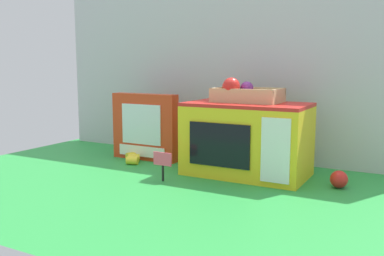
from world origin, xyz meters
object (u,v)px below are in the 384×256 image
(price_sign, at_px, (163,162))
(loose_toy_banana, at_px, (133,158))
(toy_microwave, at_px, (247,139))
(loose_toy_apple, at_px, (339,179))
(cookie_set_box, at_px, (145,127))
(food_groups_crate, at_px, (243,94))

(price_sign, bearing_deg, loose_toy_banana, 145.08)
(toy_microwave, relative_size, loose_toy_apple, 7.54)
(cookie_set_box, xyz_separation_m, price_sign, (0.25, -0.26, -0.07))
(toy_microwave, distance_m, loose_toy_banana, 0.50)
(price_sign, xyz_separation_m, loose_toy_banana, (-0.27, 0.19, -0.05))
(food_groups_crate, bearing_deg, cookie_set_box, 178.08)
(food_groups_crate, xyz_separation_m, price_sign, (-0.19, -0.24, -0.22))
(price_sign, distance_m, loose_toy_apple, 0.58)
(price_sign, distance_m, loose_toy_banana, 0.33)
(price_sign, relative_size, loose_toy_apple, 1.76)
(loose_toy_banana, bearing_deg, cookie_set_box, 77.76)
(toy_microwave, height_order, food_groups_crate, food_groups_crate)
(cookie_set_box, bearing_deg, toy_microwave, -4.43)
(toy_microwave, bearing_deg, food_groups_crate, 137.93)
(loose_toy_banana, xyz_separation_m, loose_toy_apple, (0.81, 0.02, 0.01))
(price_sign, bearing_deg, loose_toy_apple, 20.72)
(toy_microwave, xyz_separation_m, price_sign, (-0.21, -0.22, -0.06))
(toy_microwave, distance_m, food_groups_crate, 0.16)
(food_groups_crate, height_order, cookie_set_box, food_groups_crate)
(toy_microwave, distance_m, cookie_set_box, 0.47)
(loose_toy_banana, distance_m, loose_toy_apple, 0.81)
(toy_microwave, bearing_deg, loose_toy_apple, -2.62)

